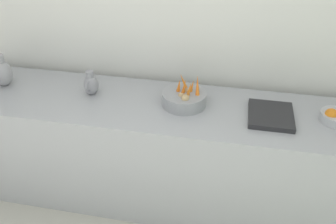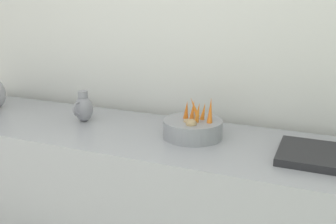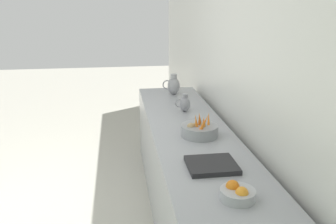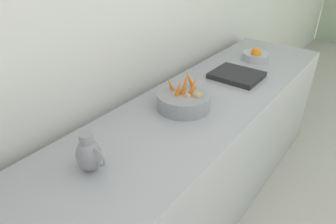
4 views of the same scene
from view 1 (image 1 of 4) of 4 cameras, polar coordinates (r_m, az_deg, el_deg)
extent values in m
cube|color=silver|center=(2.77, 12.90, 15.87)|extent=(0.10, 9.53, 3.00)
cube|color=#9EA0A5|center=(2.89, 0.23, -6.47)|extent=(0.71, 3.36, 0.89)
cylinder|color=gray|center=(2.62, 2.54, 2.13)|extent=(0.32, 0.32, 0.10)
torus|color=gray|center=(2.64, 2.52, 1.34)|extent=(0.19, 0.19, 0.01)
cone|color=orange|center=(2.58, 2.51, 3.84)|extent=(0.05, 0.06, 0.14)
cone|color=orange|center=(2.59, 3.74, 3.88)|extent=(0.06, 0.07, 0.13)
cone|color=orange|center=(2.58, 4.62, 3.93)|extent=(0.11, 0.06, 0.16)
cone|color=orange|center=(2.54, 3.31, 3.38)|extent=(0.07, 0.07, 0.15)
cone|color=orange|center=(2.65, 2.46, 4.69)|extent=(0.04, 0.08, 0.13)
cone|color=orange|center=(2.59, 1.70, 3.97)|extent=(0.06, 0.07, 0.13)
ellipsoid|color=tan|center=(2.57, 2.05, 2.58)|extent=(0.05, 0.04, 0.04)
ellipsoid|color=#9E7F56|center=(2.62, 2.68, 3.31)|extent=(0.05, 0.04, 0.04)
ellipsoid|color=tan|center=(2.53, 2.71, 2.18)|extent=(0.07, 0.06, 0.05)
cylinder|color=#ADAFB5|center=(2.69, 24.74, -0.74)|extent=(0.21, 0.21, 0.06)
sphere|color=orange|center=(2.65, 24.10, -0.35)|extent=(0.08, 0.08, 0.08)
ellipsoid|color=#939399|center=(3.12, -24.43, 5.57)|extent=(0.15, 0.15, 0.21)
ellipsoid|color=gray|center=(2.79, -11.90, 4.19)|extent=(0.11, 0.11, 0.16)
cylinder|color=gray|center=(2.75, -12.12, 5.83)|extent=(0.06, 0.06, 0.04)
torus|color=gray|center=(2.74, -12.41, 3.85)|extent=(0.09, 0.01, 0.09)
cube|color=#232326|center=(2.59, 15.74, -0.48)|extent=(0.34, 0.30, 0.04)
camera|label=2|loc=(0.85, 30.76, -28.54)|focal=40.78mm
camera|label=3|loc=(2.93, 69.67, 6.44)|focal=38.23mm
camera|label=4|loc=(2.19, -39.49, 12.61)|focal=32.36mm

